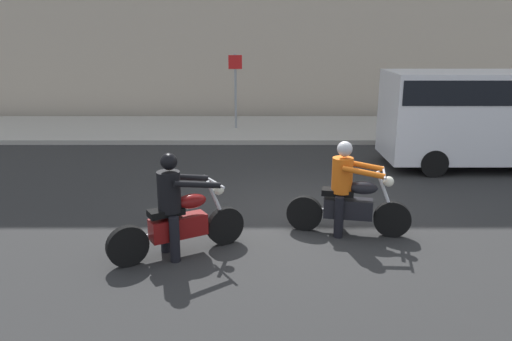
% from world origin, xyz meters
% --- Properties ---
extents(ground_plane, '(80.00, 80.00, 0.00)m').
position_xyz_m(ground_plane, '(0.00, 0.00, 0.00)').
color(ground_plane, '#292929').
extents(sidewalk_slab, '(40.00, 4.40, 0.14)m').
position_xyz_m(sidewalk_slab, '(0.00, 8.00, 0.07)').
color(sidewalk_slab, '#A8A399').
rests_on(sidewalk_slab, ground_plane).
extents(motorcycle_with_rider_black_leather, '(1.94, 1.20, 1.59)m').
position_xyz_m(motorcycle_with_rider_black_leather, '(-2.08, -1.76, 0.65)').
color(motorcycle_with_rider_black_leather, black).
rests_on(motorcycle_with_rider_black_leather, ground_plane).
extents(motorcycle_with_rider_orange_stripe, '(2.03, 0.77, 1.57)m').
position_xyz_m(motorcycle_with_rider_orange_stripe, '(0.60, -0.92, 0.65)').
color(motorcycle_with_rider_orange_stripe, black).
rests_on(motorcycle_with_rider_orange_stripe, ground_plane).
extents(parked_van_white, '(4.92, 1.96, 2.34)m').
position_xyz_m(parked_van_white, '(4.73, 3.33, 1.36)').
color(parked_van_white, silver).
rests_on(parked_van_white, ground_plane).
extents(street_sign_post, '(0.44, 0.08, 2.41)m').
position_xyz_m(street_sign_post, '(-1.58, 7.80, 1.61)').
color(street_sign_post, gray).
rests_on(street_sign_post, sidewalk_slab).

